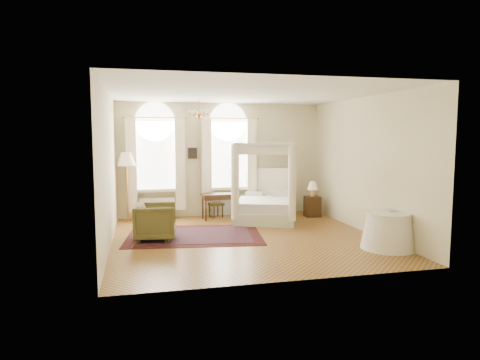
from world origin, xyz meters
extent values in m
plane|color=#94622B|center=(0.00, 0.00, 0.00)|extent=(6.00, 6.00, 0.00)
plane|color=beige|center=(0.00, 3.00, 1.65)|extent=(6.00, 0.00, 6.00)
plane|color=beige|center=(0.00, -3.00, 1.65)|extent=(6.00, 0.00, 6.00)
plane|color=beige|center=(-3.00, 0.00, 1.65)|extent=(0.00, 6.00, 6.00)
plane|color=beige|center=(3.00, 0.00, 1.65)|extent=(0.00, 6.00, 6.00)
plane|color=white|center=(0.00, 0.00, 3.30)|extent=(6.00, 6.00, 0.00)
cube|color=silver|center=(-1.90, 2.97, 1.80)|extent=(1.10, 0.04, 1.90)
cylinder|color=silver|center=(-1.90, 2.97, 2.75)|extent=(1.10, 0.04, 1.10)
cube|color=white|center=(-1.90, 2.88, 0.81)|extent=(1.32, 0.24, 0.08)
cube|color=white|center=(-2.57, 2.80, 1.55)|extent=(0.28, 0.14, 2.60)
cube|color=white|center=(-1.23, 2.80, 1.55)|extent=(0.28, 0.14, 2.60)
cube|color=white|center=(-1.90, 2.90, 0.30)|extent=(1.00, 0.12, 0.58)
cube|color=silver|center=(0.20, 2.97, 1.80)|extent=(1.10, 0.04, 1.90)
cylinder|color=silver|center=(0.20, 2.97, 2.75)|extent=(1.10, 0.04, 1.10)
cube|color=white|center=(0.20, 2.88, 0.81)|extent=(1.32, 0.24, 0.08)
cube|color=white|center=(-0.47, 2.80, 1.55)|extent=(0.28, 0.14, 2.60)
cube|color=white|center=(0.87, 2.80, 1.55)|extent=(0.28, 0.14, 2.60)
cube|color=white|center=(0.20, 2.90, 0.30)|extent=(1.00, 0.12, 0.58)
cylinder|color=#B9833D|center=(-0.90, 1.20, 3.10)|extent=(0.02, 0.02, 0.40)
sphere|color=#B9833D|center=(-0.90, 1.20, 2.88)|extent=(0.16, 0.16, 0.16)
sphere|color=beige|center=(-0.68, 1.20, 2.95)|extent=(0.07, 0.07, 0.07)
sphere|color=beige|center=(-0.79, 1.39, 2.95)|extent=(0.07, 0.07, 0.07)
sphere|color=beige|center=(-1.01, 1.39, 2.95)|extent=(0.07, 0.07, 0.07)
sphere|color=beige|center=(-1.12, 1.20, 2.95)|extent=(0.07, 0.07, 0.07)
sphere|color=beige|center=(-1.01, 1.01, 2.95)|extent=(0.07, 0.07, 0.07)
sphere|color=beige|center=(-0.79, 1.01, 2.95)|extent=(0.07, 0.07, 0.07)
cube|color=black|center=(-0.85, 2.97, 1.85)|extent=(0.26, 0.03, 0.32)
cube|color=black|center=(1.45, 2.97, 1.95)|extent=(0.22, 0.03, 0.26)
cube|color=beige|center=(1.04, 1.93, 0.17)|extent=(2.14, 2.36, 0.33)
cube|color=silver|center=(1.04, 1.93, 0.46)|extent=(2.02, 2.25, 0.26)
cube|color=white|center=(1.35, 2.81, 0.83)|extent=(1.51, 0.60, 1.11)
cube|color=beige|center=(0.66, 3.04, 1.07)|extent=(0.11, 0.11, 2.13)
cube|color=beige|center=(2.04, 2.54, 1.07)|extent=(0.11, 0.11, 2.13)
cube|color=beige|center=(0.04, 1.31, 1.07)|extent=(0.11, 0.11, 2.13)
cube|color=beige|center=(1.42, 0.82, 1.07)|extent=(0.11, 0.11, 2.13)
cube|color=beige|center=(1.35, 2.79, 2.13)|extent=(1.51, 0.60, 0.07)
cube|color=beige|center=(0.73, 1.06, 2.13)|extent=(1.51, 0.60, 0.07)
cube|color=beige|center=(0.35, 2.17, 2.13)|extent=(0.73, 1.86, 0.07)
cube|color=beige|center=(1.73, 1.68, 2.13)|extent=(0.73, 1.86, 0.07)
cube|color=white|center=(1.35, 2.79, 2.00)|extent=(1.55, 0.59, 0.26)
cube|color=white|center=(0.73, 1.06, 2.00)|extent=(1.55, 0.59, 0.26)
cube|color=white|center=(0.35, 2.17, 2.00)|extent=(0.71, 1.90, 0.26)
cube|color=white|center=(1.73, 1.68, 2.00)|extent=(0.71, 1.90, 0.26)
cylinder|color=white|center=(0.04, 1.31, 1.16)|extent=(0.20, 0.20, 1.95)
cylinder|color=white|center=(1.42, 0.82, 1.16)|extent=(0.20, 0.20, 1.95)
cube|color=#37230F|center=(2.53, 2.10, 0.30)|extent=(0.43, 0.39, 0.60)
cylinder|color=#B9833D|center=(2.52, 2.10, 0.70)|extent=(0.12, 0.12, 0.21)
cone|color=beige|center=(2.52, 2.10, 0.91)|extent=(0.29, 0.29, 0.23)
cube|color=#37230F|center=(-0.19, 2.39, 0.70)|extent=(1.01, 0.58, 0.06)
cube|color=#37230F|center=(-0.19, 2.39, 0.61)|extent=(0.91, 0.48, 0.10)
cylinder|color=#37230F|center=(-0.63, 2.55, 0.34)|extent=(0.05, 0.05, 0.68)
cylinder|color=#37230F|center=(0.23, 2.62, 0.34)|extent=(0.05, 0.05, 0.68)
cylinder|color=#37230F|center=(-0.60, 2.16, 0.34)|extent=(0.05, 0.05, 0.68)
cylinder|color=#37230F|center=(0.26, 2.23, 0.34)|extent=(0.05, 0.05, 0.68)
imported|color=black|center=(-0.43, 2.49, 0.74)|extent=(0.35, 0.26, 0.03)
cube|color=#4D4221|center=(-0.23, 2.64, 0.39)|extent=(0.47, 0.47, 0.07)
cylinder|color=#37230F|center=(-0.32, 2.47, 0.18)|extent=(0.04, 0.04, 0.35)
cylinder|color=#37230F|center=(-0.05, 2.56, 0.18)|extent=(0.04, 0.04, 0.35)
cylinder|color=#37230F|center=(-0.41, 2.73, 0.18)|extent=(0.04, 0.04, 0.35)
cylinder|color=#37230F|center=(-0.14, 2.82, 0.18)|extent=(0.04, 0.04, 0.35)
imported|color=#4A441F|center=(-2.03, 0.34, 0.41)|extent=(1.01, 0.98, 0.83)
cube|color=silver|center=(-2.08, 0.18, 0.43)|extent=(0.72, 0.57, 0.02)
cylinder|color=#B9833D|center=(-2.40, 0.05, 0.22)|extent=(0.03, 0.03, 0.43)
cylinder|color=#B9833D|center=(-1.84, -0.05, 0.22)|extent=(0.03, 0.03, 0.43)
cylinder|color=#B9833D|center=(-2.33, 0.41, 0.22)|extent=(0.03, 0.03, 0.43)
cylinder|color=#B9833D|center=(-1.77, 0.31, 0.22)|extent=(0.03, 0.03, 0.43)
cylinder|color=#B9833D|center=(-2.70, 2.66, 0.02)|extent=(0.33, 0.33, 0.03)
cylinder|color=#B9833D|center=(-2.70, 2.66, 0.83)|extent=(0.04, 0.04, 1.66)
cone|color=beige|center=(-2.70, 2.66, 1.72)|extent=(0.49, 0.49, 0.35)
cube|color=#431310|center=(-1.12, 0.54, 0.00)|extent=(3.40, 2.64, 0.01)
cube|color=black|center=(-1.12, 0.54, 0.01)|extent=(2.85, 2.09, 0.01)
cone|color=silver|center=(2.68, -1.56, 0.36)|extent=(1.13, 1.13, 0.73)
cylinder|color=silver|center=(2.68, -1.56, 0.75)|extent=(0.92, 0.92, 0.04)
imported|color=black|center=(2.71, -1.41, 0.78)|extent=(0.22, 0.29, 0.03)
camera|label=1|loc=(-2.37, -9.38, 2.37)|focal=32.00mm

